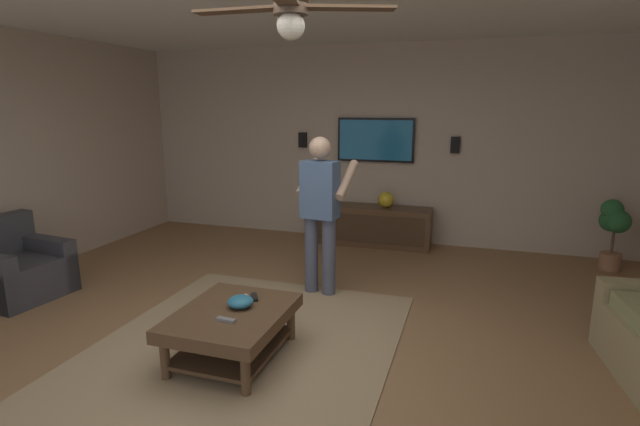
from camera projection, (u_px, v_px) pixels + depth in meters
The scene contains 17 objects.
ground_plane at pixel (277, 350), 3.88m from camera, with size 8.43×8.43×0.00m, color olive.
wall_back_tv at pixel (372, 145), 6.88m from camera, with size 0.10×7.23×2.78m, color #BCA893.
area_rug at pixel (245, 345), 3.94m from camera, with size 2.84×2.39×0.01m, color #9E8460.
armchair at pixel (15, 270), 4.92m from camera, with size 0.88×0.89×0.82m.
coffee_table at pixel (232, 323), 3.69m from camera, with size 1.00×0.80×0.40m.
media_console at pixel (370, 225), 6.79m from camera, with size 0.45×1.70×0.55m.
tv at pixel (376, 140), 6.76m from camera, with size 0.05×1.10×0.62m.
person_standing at pixel (321, 206), 4.87m from camera, with size 0.58×0.58×1.64m.
potted_plant_tall at pixel (613, 225), 5.67m from camera, with size 0.42×0.33×0.86m.
bowl at pixel (240, 302), 3.72m from camera, with size 0.20×0.20×0.09m, color teal.
remote_white at pixel (240, 298), 3.87m from camera, with size 0.15×0.04×0.02m, color white.
remote_black at pixel (255, 297), 3.90m from camera, with size 0.15×0.04×0.02m, color black.
remote_grey at pixel (226, 320), 3.48m from camera, with size 0.15×0.04×0.02m, color slate.
vase_round at pixel (386, 200), 6.65m from camera, with size 0.22×0.22×0.22m, color gold.
wall_speaker_left at pixel (455, 145), 6.45m from camera, with size 0.06×0.12×0.22m, color black.
wall_speaker_right at pixel (303, 140), 7.11m from camera, with size 0.06×0.12×0.22m, color black.
ceiling_fan at pixel (290, 13), 2.72m from camera, with size 1.17×1.18×0.46m.
Camera 1 is at (-3.26, -1.43, 1.94)m, focal length 26.82 mm.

